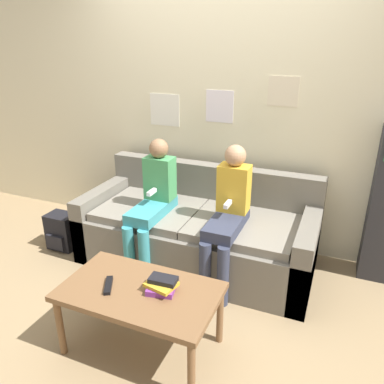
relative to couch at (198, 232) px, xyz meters
The scene contains 9 objects.
ground_plane 0.62m from the couch, 90.00° to the right, with size 10.00×10.00×0.00m, color #937A56.
wall_back 1.15m from the couch, 90.01° to the left, with size 8.00×0.06×2.60m.
couch is the anchor object (origin of this frame).
coffee_table 1.11m from the couch, 86.86° to the right, with size 0.96×0.55×0.45m.
person_left 0.51m from the couch, 147.75° to the right, with size 0.24×0.59×1.10m.
person_right 0.51m from the couch, 31.68° to the right, with size 0.24×0.59×1.11m.
tv_remote 1.17m from the couch, 96.27° to the right, with size 0.12×0.17×0.02m.
book_stack 1.10m from the couch, 79.75° to the right, with size 0.20×0.17×0.09m.
backpack 1.30m from the couch, 167.08° to the right, with size 0.27×0.22×0.34m.
Camera 1 is at (1.08, -2.15, 1.84)m, focal length 35.00 mm.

